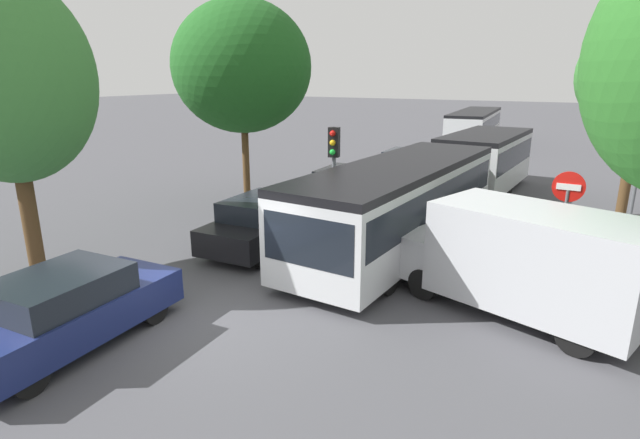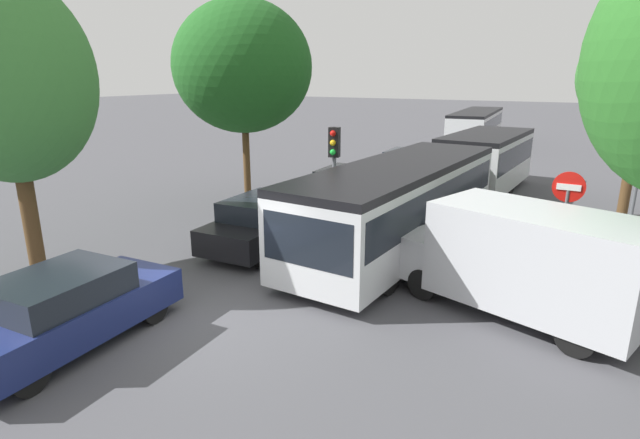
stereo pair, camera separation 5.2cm
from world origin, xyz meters
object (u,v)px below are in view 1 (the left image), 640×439
Objects in this scene: queued_car_tan at (345,187)px; no_entry_sign at (565,212)px; city_bus_rear at (475,125)px; queued_car_black at (264,222)px; queued_car_blue at (405,165)px; queued_car_navy at (66,309)px; traffic_light at (334,157)px; direction_sign_post at (640,159)px; tree_left_mid at (242,67)px; tree_left_near at (7,80)px; articulated_bus at (443,179)px; white_van at (525,259)px.

no_entry_sign is (7.89, -4.53, 1.12)m from queued_car_tan.
queued_car_black is at bearing 175.73° from city_bus_rear.
queued_car_blue is 13.09m from no_entry_sign.
no_entry_sign is at bearing -49.35° from queued_car_navy.
direction_sign_post is (8.09, 3.67, 0.07)m from traffic_light.
queued_car_navy is at bearing 43.79° from direction_sign_post.
queued_car_tan is 4.16m from traffic_light.
queued_car_navy is 0.57× the size of tree_left_mid.
tree_left_near is at bearing 30.83° from direction_sign_post.
tree_left_mid is at bearing -0.34° from direction_sign_post.
traffic_light is 0.48× the size of tree_left_near.
articulated_bus is at bearing -93.53° from queued_car_tan.
tree_left_near is (-4.59, -6.81, 2.30)m from traffic_light.
queued_car_blue is at bearing 176.26° from city_bus_rear.
direction_sign_post is (9.44, 0.15, 1.81)m from queued_car_tan.
direction_sign_post is at bearing -40.65° from queued_car_navy.
city_bus_rear is 28.83m from white_van.
traffic_light is at bearing -98.70° from no_entry_sign.
tree_left_mid reaches higher than queued_car_navy.
queued_car_black is at bearing -41.63° from traffic_light.
queued_car_blue is at bearing -143.96° from no_entry_sign.
queued_car_black is 2.91m from traffic_light.
traffic_light reaches higher than queued_car_blue.
city_bus_rear reaches higher than queued_car_tan.
white_van is (7.36, -27.88, -0.14)m from city_bus_rear.
traffic_light is at bearing -31.69° from articulated_bus.
traffic_light is 8.88m from direction_sign_post.
articulated_bus is at bearing -174.57° from city_bus_rear.
articulated_bus is 2.26× the size of tree_left_mid.
queued_car_navy is (-3.57, -11.87, -0.72)m from articulated_bus.
city_bus_rear is 23.80m from tree_left_mid.
city_bus_rear is 2.62× the size of queued_car_navy.
queued_car_black is 1.58× the size of no_entry_sign.
queued_car_blue is 1.25× the size of traffic_light.
articulated_bus is 6.11m from no_entry_sign.
queued_car_tan is 5.85m from tree_left_mid.
queued_car_black is at bearing 176.39° from queued_car_blue.
tree_left_mid is (-3.61, -7.77, 4.46)m from queued_car_blue.
tree_left_mid is (-4.74, 1.77, 2.69)m from traffic_light.
city_bus_rear is 2.11× the size of white_van.
articulated_bus is 3.84× the size of queued_car_black.
queued_car_blue is 17.20m from tree_left_near.
queued_car_black is at bearing 54.98° from tree_left_near.
traffic_light is 8.53m from tree_left_near.
tree_left_mid is at bearing 151.90° from queued_car_blue.
queued_car_tan is at bearing 27.34° from tree_left_mid.
queued_car_blue is at bearing 176.59° from traffic_light.
no_entry_sign is 4.97m from direction_sign_post.
queued_car_black is 6.80m from tree_left_mid.
traffic_light is 0.45× the size of tree_left_mid.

